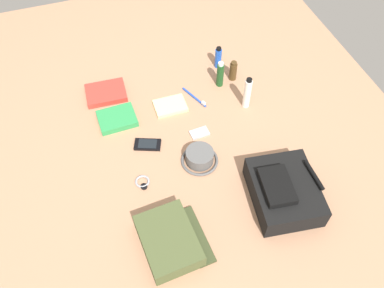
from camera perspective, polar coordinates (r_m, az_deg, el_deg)
name	(u,v)px	position (r m, az deg, el deg)	size (l,w,h in m)	color
ground_plane	(192,151)	(1.78, 0.00, -1.01)	(2.64, 2.02, 0.02)	tan
backpack	(284,191)	(1.63, 12.92, -6.56)	(0.34, 0.28, 0.13)	black
toiletry_pouch	(170,240)	(1.52, -3.16, -13.54)	(0.27, 0.25, 0.07)	#47512D
bucket_hat	(200,157)	(1.71, 1.10, -1.91)	(0.16, 0.16, 0.06)	#585858
deodorant_spray	(218,58)	(2.10, 3.75, 12.17)	(0.03, 0.03, 0.12)	blue
cologne_bottle	(233,71)	(2.04, 5.87, 10.31)	(0.04, 0.04, 0.11)	#473319
shampoo_bottle	(220,74)	(1.99, 4.03, 9.85)	(0.03, 0.03, 0.14)	#19471E
toothpaste_tube	(247,93)	(1.89, 7.88, 7.19)	(0.03, 0.03, 0.17)	white
paperback_novel	(106,93)	(2.02, -12.14, 7.09)	(0.16, 0.20, 0.03)	red
travel_guidebook	(117,119)	(1.89, -10.61, 3.55)	(0.14, 0.17, 0.03)	#2D934C
cell_phone	(148,144)	(1.79, -6.33, -0.07)	(0.10, 0.13, 0.01)	black
media_player	(199,133)	(1.82, 1.05, 1.59)	(0.06, 0.09, 0.01)	#B7B7BC
wristwatch	(143,182)	(1.68, -7.04, -5.42)	(0.07, 0.06, 0.01)	#99999E
toothbrush	(196,98)	(1.96, 0.51, 6.56)	(0.15, 0.07, 0.02)	blue
notepad	(170,106)	(1.93, -3.13, 5.46)	(0.11, 0.15, 0.02)	beige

